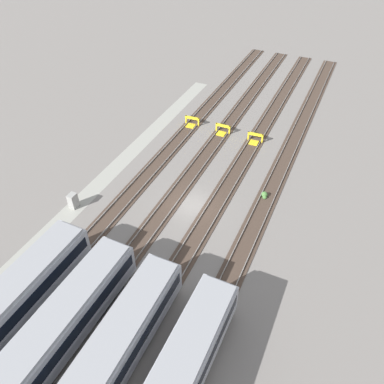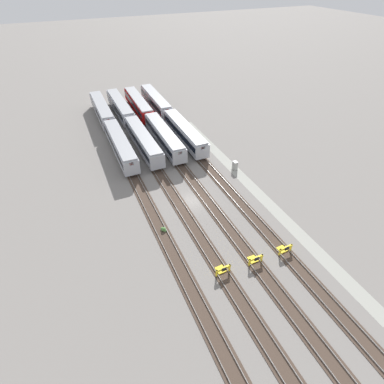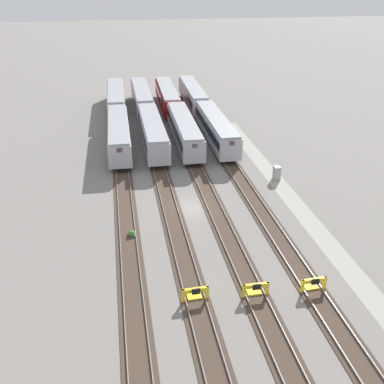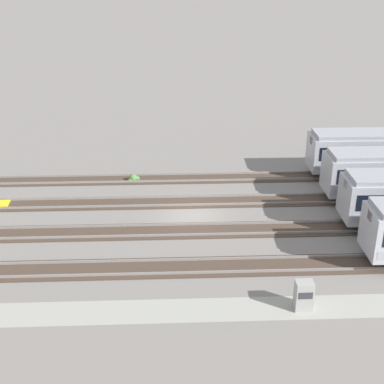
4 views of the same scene
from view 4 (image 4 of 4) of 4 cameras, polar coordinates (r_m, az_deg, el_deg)
ground_plane at (r=36.94m, az=0.04°, el=-2.55°), size 400.00×400.00×0.00m
service_walkway at (r=27.79m, az=1.01°, el=-12.46°), size 54.00×2.00×0.01m
rail_track_nearest at (r=31.08m, az=0.57°, el=-8.00°), size 90.00×2.23×0.21m
rail_track_near_inner at (r=34.94m, az=0.20°, el=-4.12°), size 90.00×2.24×0.21m
rail_track_middle at (r=38.93m, az=-0.10°, el=-1.02°), size 90.00×2.24×0.21m
rail_track_far_inner at (r=43.02m, az=-0.34°, el=1.49°), size 90.00×2.23×0.21m
electrical_cabinet at (r=27.97m, az=11.83°, el=-10.77°), size 0.90×0.73×1.60m
weed_clump at (r=42.69m, az=-6.25°, el=1.45°), size 0.92×0.70×0.64m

